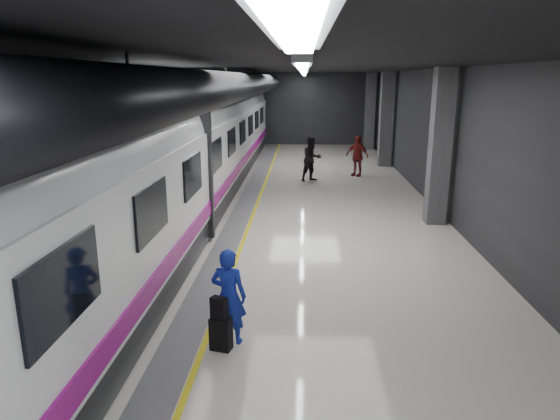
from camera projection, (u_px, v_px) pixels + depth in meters
ground at (279, 241)px, 13.24m from camera, size 40.00×40.00×0.00m
platform_hall at (270, 104)px, 13.26m from camera, size 10.02×40.02×4.51m
train at (153, 163)px, 12.86m from camera, size 3.05×38.00×4.05m
traveler_main at (229, 296)px, 8.02m from camera, size 0.64×0.48×1.61m
suitcase_main at (221, 334)px, 7.91m from camera, size 0.37×0.29×0.54m
shoulder_bag at (219, 308)px, 7.79m from camera, size 0.30×0.25×0.35m
traveler_far_a at (312, 159)px, 20.77m from camera, size 1.14×1.07×1.86m
traveler_far_b at (357, 156)px, 21.86m from camera, size 1.11×0.94×1.79m
suitcase_far at (356, 157)px, 25.78m from camera, size 0.31×0.21×0.45m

